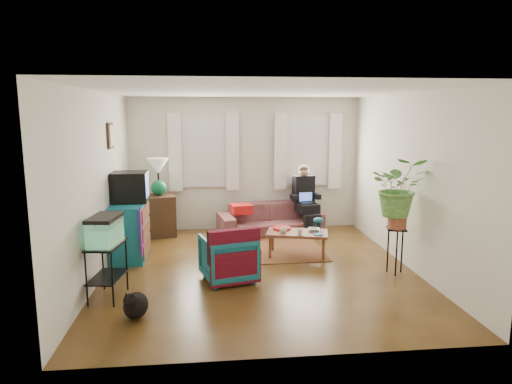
{
  "coord_description": "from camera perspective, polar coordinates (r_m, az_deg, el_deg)",
  "views": [
    {
      "loc": [
        -0.73,
        -6.46,
        2.29
      ],
      "look_at": [
        0.0,
        0.4,
        1.1
      ],
      "focal_mm": 32.0,
      "sensor_mm": 36.0,
      "label": 1
    }
  ],
  "objects": [
    {
      "name": "area_rug",
      "position": [
        7.84,
        0.78,
        -7.14
      ],
      "size": [
        2.03,
        1.64,
        0.01
      ],
      "primitive_type": "cube",
      "rotation": [
        0.0,
        0.0,
        0.02
      ],
      "color": "brown",
      "rests_on": "floor"
    },
    {
      "name": "wall_front",
      "position": [
        4.14,
        4.24,
        -4.09
      ],
      "size": [
        4.5,
        0.01,
        2.6
      ],
      "primitive_type": "cube",
      "color": "silver",
      "rests_on": "floor"
    },
    {
      "name": "aquarium",
      "position": [
        5.91,
        -18.36,
        -4.5
      ],
      "size": [
        0.39,
        0.61,
        0.37
      ],
      "primitive_type": "cube",
      "rotation": [
        0.0,
        0.0,
        -0.13
      ],
      "color": "#7FD899",
      "rests_on": "aquarium_stand"
    },
    {
      "name": "crt_tv",
      "position": [
        7.53,
        -15.49,
        0.62
      ],
      "size": [
        0.55,
        0.5,
        0.48
      ],
      "primitive_type": "cube",
      "rotation": [
        0.0,
        0.0,
        0.01
      ],
      "color": "black",
      "rests_on": "dresser"
    },
    {
      "name": "window_right",
      "position": [
        9.18,
        6.43,
        5.12
      ],
      "size": [
        1.08,
        0.04,
        1.38
      ],
      "primitive_type": "cube",
      "color": "white",
      "rests_on": "wall_back"
    },
    {
      "name": "ceiling",
      "position": [
        6.5,
        0.38,
        12.52
      ],
      "size": [
        4.5,
        5.0,
        0.01
      ],
      "primitive_type": "cube",
      "color": "white",
      "rests_on": "wall_back"
    },
    {
      "name": "sofa",
      "position": [
        8.8,
        1.81,
        -2.7
      ],
      "size": [
        2.08,
        1.1,
        0.77
      ],
      "primitive_type": "imported",
      "rotation": [
        0.0,
        0.0,
        0.17
      ],
      "color": "brown",
      "rests_on": "floor"
    },
    {
      "name": "plant_stand",
      "position": [
        6.92,
        17.03,
        -7.05
      ],
      "size": [
        0.35,
        0.35,
        0.67
      ],
      "primitive_type": "cube",
      "rotation": [
        0.0,
        0.0,
        -0.27
      ],
      "color": "black",
      "rests_on": "floor"
    },
    {
      "name": "window_left",
      "position": [
        8.97,
        -6.52,
        5.0
      ],
      "size": [
        1.08,
        0.04,
        1.38
      ],
      "primitive_type": "cube",
      "color": "white",
      "rests_on": "wall_back"
    },
    {
      "name": "cup_b",
      "position": [
        7.26,
        5.48,
        -4.99
      ],
      "size": [
        0.11,
        0.11,
        0.08
      ],
      "primitive_type": "imported",
      "rotation": [
        0.0,
        0.0,
        -0.25
      ],
      "color": "beige",
      "rests_on": "coffee_table"
    },
    {
      "name": "black_cat",
      "position": [
        5.48,
        -14.81,
        -13.22
      ],
      "size": [
        0.34,
        0.46,
        0.36
      ],
      "primitive_type": "ellipsoid",
      "rotation": [
        0.0,
        0.0,
        -0.15
      ],
      "color": "black",
      "rests_on": "floor"
    },
    {
      "name": "armchair",
      "position": [
        6.37,
        -3.5,
        -7.95
      ],
      "size": [
        0.83,
        0.8,
        0.7
      ],
      "primitive_type": "imported",
      "rotation": [
        0.0,
        0.0,
        3.41
      ],
      "color": "#106163",
      "rests_on": "floor"
    },
    {
      "name": "bowl",
      "position": [
        7.5,
        7.25,
        -4.69
      ],
      "size": [
        0.23,
        0.23,
        0.05
      ],
      "primitive_type": "imported",
      "rotation": [
        0.0,
        0.0,
        -0.25
      ],
      "color": "white",
      "rests_on": "coffee_table"
    },
    {
      "name": "table_lamp",
      "position": [
        8.68,
        -12.1,
        1.75
      ],
      "size": [
        0.49,
        0.49,
        0.71
      ],
      "primitive_type": null,
      "rotation": [
        0.0,
        0.0,
        0.25
      ],
      "color": "white",
      "rests_on": "side_table"
    },
    {
      "name": "potted_plant",
      "position": [
        6.74,
        17.37,
        -0.51
      ],
      "size": [
        0.92,
        0.85,
        0.85
      ],
      "primitive_type": "imported",
      "rotation": [
        0.0,
        0.0,
        -0.27
      ],
      "color": "#599947",
      "rests_on": "plant_stand"
    },
    {
      "name": "seated_person",
      "position": [
        8.99,
        6.15,
        -1.16
      ],
      "size": [
        0.59,
        0.68,
        1.18
      ],
      "primitive_type": null,
      "rotation": [
        0.0,
        0.0,
        0.17
      ],
      "color": "black",
      "rests_on": "sofa"
    },
    {
      "name": "side_table",
      "position": [
        8.81,
        -11.93,
        -2.89
      ],
      "size": [
        0.65,
        0.65,
        0.78
      ],
      "primitive_type": "cube",
      "rotation": [
        0.0,
        0.0,
        0.25
      ],
      "color": "#422B19",
      "rests_on": "floor"
    },
    {
      "name": "birdcage",
      "position": [
        7.26,
        7.8,
        -4.24
      ],
      "size": [
        0.19,
        0.19,
        0.28
      ],
      "primitive_type": null,
      "rotation": [
        0.0,
        0.0,
        -0.25
      ],
      "color": "#115B6B",
      "rests_on": "coffee_table"
    },
    {
      "name": "coffee_table",
      "position": [
        7.48,
        5.17,
        -6.46
      ],
      "size": [
        1.07,
        0.75,
        0.4
      ],
      "primitive_type": "cube",
      "rotation": [
        0.0,
        0.0,
        -0.25
      ],
      "color": "brown",
      "rests_on": "floor"
    },
    {
      "name": "curtains_left",
      "position": [
        8.89,
        -6.52,
        4.96
      ],
      "size": [
        1.36,
        0.06,
        1.5
      ],
      "primitive_type": "cube",
      "color": "white",
      "rests_on": "wall_back"
    },
    {
      "name": "serape_throw",
      "position": [
        6.08,
        -2.71,
        -7.36
      ],
      "size": [
        0.72,
        0.35,
        0.58
      ],
      "primitive_type": "cube",
      "rotation": [
        0.0,
        0.0,
        0.27
      ],
      "color": "#9E0A0A",
      "rests_on": "armchair"
    },
    {
      "name": "curtains_right",
      "position": [
        9.1,
        6.54,
        5.08
      ],
      "size": [
        1.36,
        0.06,
        1.5
      ],
      "primitive_type": "cube",
      "color": "white",
      "rests_on": "wall_back"
    },
    {
      "name": "floor",
      "position": [
        6.89,
        0.36,
        -9.62
      ],
      "size": [
        4.5,
        5.0,
        0.01
      ],
      "primitive_type": "cube",
      "color": "#4F2B14",
      "rests_on": "ground"
    },
    {
      "name": "wall_left",
      "position": [
        6.71,
        -19.1,
        0.76
      ],
      "size": [
        0.01,
        5.0,
        2.6
      ],
      "primitive_type": "cube",
      "color": "silver",
      "rests_on": "floor"
    },
    {
      "name": "picture_frame",
      "position": [
        7.46,
        -17.67,
        6.72
      ],
      "size": [
        0.04,
        0.32,
        0.4
      ],
      "primitive_type": "cube",
      "color": "#3D2616",
      "rests_on": "wall_left"
    },
    {
      "name": "dresser",
      "position": [
        7.58,
        -15.51,
        -4.64
      ],
      "size": [
        0.51,
        1.0,
        0.9
      ],
      "primitive_type": "cube",
      "rotation": [
        0.0,
        0.0,
        0.01
      ],
      "color": "#115C66",
      "rests_on": "floor"
    },
    {
      "name": "cup_a",
      "position": [
        7.35,
        3.44,
        -4.78
      ],
      "size": [
        0.13,
        0.13,
        0.09
      ],
      "primitive_type": "imported",
      "rotation": [
        0.0,
        0.0,
        -0.25
      ],
      "color": "white",
      "rests_on": "coffee_table"
    },
    {
      "name": "snack_tray",
      "position": [
        7.57,
        3.25,
        -4.54
      ],
      "size": [
        0.36,
        0.36,
        0.04
      ],
      "primitive_type": "cylinder",
      "rotation": [
        0.0,
        0.0,
        -0.25
      ],
      "color": "#B21414",
      "rests_on": "coffee_table"
    },
    {
      "name": "aquarium_stand",
      "position": [
        6.06,
        -18.08,
        -9.39
      ],
      "size": [
        0.43,
        0.67,
        0.7
      ],
      "primitive_type": "cube",
      "rotation": [
        0.0,
        0.0,
        -0.13
      ],
      "color": "black",
      "rests_on": "floor"
    },
    {
      "name": "wall_right",
      "position": [
        7.18,
        18.52,
        1.35
      ],
      "size": [
        0.01,
        5.0,
        2.6
      ],
      "primitive_type": "cube",
      "color": "silver",
      "rests_on": "floor"
    },
    {
      "name": "wall_back",
      "position": [
        9.04,
        -1.4,
        3.51
      ],
      "size": [
        4.5,
        0.01,
        2.6
      ],
      "primitive_type": "cube",
      "color": "silver",
      "rests_on": "floor"
    }
  ]
}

